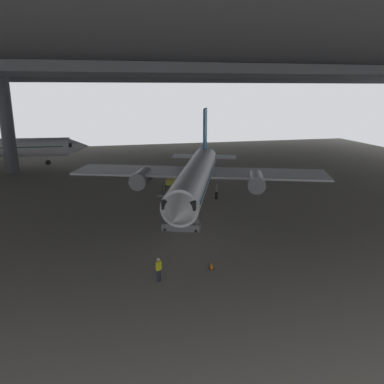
{
  "coord_description": "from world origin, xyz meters",
  "views": [
    {
      "loc": [
        -8.8,
        -38.14,
        12.89
      ],
      "look_at": [
        0.29,
        0.08,
        2.4
      ],
      "focal_mm": 35.99,
      "sensor_mm": 36.0,
      "label": 1
    }
  ],
  "objects_px": {
    "airplane_main": "(196,176)",
    "boarding_stairs": "(181,222)",
    "crew_worker_by_stairs": "(182,209)",
    "baggage_tug": "(171,181)",
    "traffic_cone_orange": "(212,265)",
    "crew_worker_near_nose": "(159,268)"
  },
  "relations": [
    {
      "from": "airplane_main",
      "to": "crew_worker_by_stairs",
      "type": "relative_size",
      "value": 19.37
    },
    {
      "from": "airplane_main",
      "to": "boarding_stairs",
      "type": "xyz_separation_m",
      "value": [
        -3.61,
        -8.34,
        -2.53
      ]
    },
    {
      "from": "airplane_main",
      "to": "boarding_stairs",
      "type": "relative_size",
      "value": 7.11
    },
    {
      "from": "crew_worker_near_nose",
      "to": "boarding_stairs",
      "type": "bearing_deg",
      "value": 69.91
    },
    {
      "from": "boarding_stairs",
      "to": "crew_worker_near_nose",
      "type": "xyz_separation_m",
      "value": [
        -3.59,
        -9.81,
        0.3
      ]
    },
    {
      "from": "airplane_main",
      "to": "crew_worker_near_nose",
      "type": "xyz_separation_m",
      "value": [
        -7.19,
        -18.15,
        -2.23
      ]
    },
    {
      "from": "boarding_stairs",
      "to": "crew_worker_by_stairs",
      "type": "relative_size",
      "value": 2.73
    },
    {
      "from": "boarding_stairs",
      "to": "crew_worker_near_nose",
      "type": "height_order",
      "value": "boarding_stairs"
    },
    {
      "from": "crew_worker_near_nose",
      "to": "crew_worker_by_stairs",
      "type": "height_order",
      "value": "crew_worker_near_nose"
    },
    {
      "from": "crew_worker_near_nose",
      "to": "crew_worker_by_stairs",
      "type": "bearing_deg",
      "value": 71.5
    },
    {
      "from": "airplane_main",
      "to": "boarding_stairs",
      "type": "bearing_deg",
      "value": -113.39
    },
    {
      "from": "crew_worker_near_nose",
      "to": "traffic_cone_orange",
      "type": "height_order",
      "value": "crew_worker_near_nose"
    },
    {
      "from": "traffic_cone_orange",
      "to": "baggage_tug",
      "type": "relative_size",
      "value": 0.24
    },
    {
      "from": "traffic_cone_orange",
      "to": "baggage_tug",
      "type": "xyz_separation_m",
      "value": [
        1.71,
        26.25,
        0.23
      ]
    },
    {
      "from": "crew_worker_by_stairs",
      "to": "traffic_cone_orange",
      "type": "relative_size",
      "value": 2.71
    },
    {
      "from": "crew_worker_by_stairs",
      "to": "boarding_stairs",
      "type": "bearing_deg",
      "value": -103.47
    },
    {
      "from": "traffic_cone_orange",
      "to": "crew_worker_by_stairs",
      "type": "bearing_deg",
      "value": 88.7
    },
    {
      "from": "traffic_cone_orange",
      "to": "crew_worker_near_nose",
      "type": "bearing_deg",
      "value": -166.37
    },
    {
      "from": "airplane_main",
      "to": "crew_worker_near_nose",
      "type": "height_order",
      "value": "airplane_main"
    },
    {
      "from": "traffic_cone_orange",
      "to": "baggage_tug",
      "type": "height_order",
      "value": "baggage_tug"
    },
    {
      "from": "crew_worker_by_stairs",
      "to": "traffic_cone_orange",
      "type": "bearing_deg",
      "value": -91.3
    },
    {
      "from": "baggage_tug",
      "to": "traffic_cone_orange",
      "type": "bearing_deg",
      "value": -93.73
    }
  ]
}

